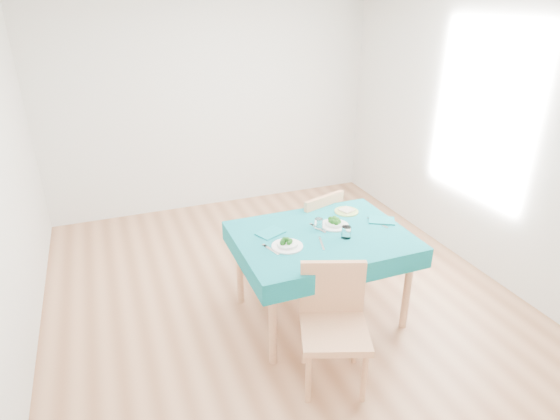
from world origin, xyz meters
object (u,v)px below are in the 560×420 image
object	(u,v)px
chair_near	(335,316)
bowl_far	(335,222)
chair_far	(308,217)
table	(320,275)
bowl_near	(287,243)
side_plate	(346,211)

from	to	relation	value
chair_near	bowl_far	distance (m)	0.95
chair_far	bowl_far	size ratio (longest dim) A/B	4.85
table	chair_far	bearing A→B (deg)	73.88
table	bowl_far	world-z (taller)	bowl_far
chair_near	bowl_near	distance (m)	0.69
chair_far	chair_near	bearing A→B (deg)	54.53
table	chair_near	bearing A→B (deg)	-108.73
side_plate	bowl_near	bearing A→B (deg)	-151.41
chair_far	side_plate	bearing A→B (deg)	97.41
chair_far	bowl_far	xyz separation A→B (m)	(-0.04, -0.59, 0.23)
bowl_far	chair_near	bearing A→B (deg)	-116.27
table	bowl_near	xyz separation A→B (m)	(-0.33, -0.08, 0.42)
table	bowl_near	size ratio (longest dim) A/B	5.68
table	chair_far	distance (m)	0.75
bowl_far	side_plate	size ratio (longest dim) A/B	1.13
bowl_near	side_plate	distance (m)	0.81
table	bowl_far	size ratio (longest dim) A/B	5.78
side_plate	chair_near	bearing A→B (deg)	-121.48
bowl_far	side_plate	world-z (taller)	bowl_far
chair_far	side_plate	size ratio (longest dim) A/B	5.47
bowl_far	chair_far	bearing A→B (deg)	86.30
chair_near	bowl_near	xyz separation A→B (m)	(-0.08, 0.64, 0.24)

